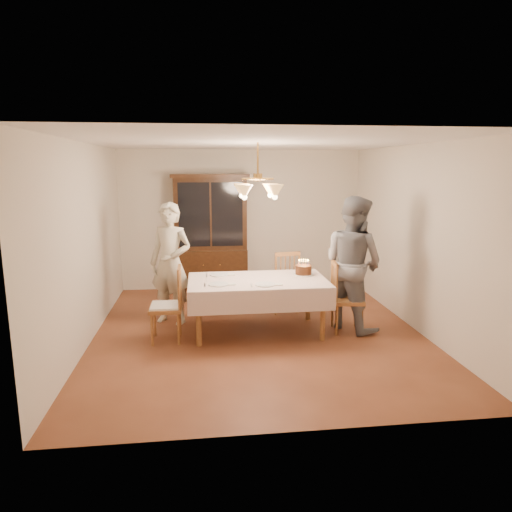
{
  "coord_description": "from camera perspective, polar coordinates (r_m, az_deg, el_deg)",
  "views": [
    {
      "loc": [
        -0.76,
        -6.06,
        2.28
      ],
      "look_at": [
        0.0,
        0.2,
        1.05
      ],
      "focal_mm": 32.0,
      "sensor_mm": 36.0,
      "label": 1
    }
  ],
  "objects": [
    {
      "name": "chair_far_side",
      "position": [
        7.3,
        3.48,
        -3.56
      ],
      "size": [
        0.49,
        0.48,
        1.0
      ],
      "color": "brown",
      "rests_on": "ground"
    },
    {
      "name": "room_shell",
      "position": [
        6.15,
        0.23,
        4.51
      ],
      "size": [
        5.0,
        5.0,
        5.0
      ],
      "color": "white",
      "rests_on": "ground"
    },
    {
      "name": "birthday_cake",
      "position": [
        6.57,
        5.95,
        -1.8
      ],
      "size": [
        0.3,
        0.3,
        0.22
      ],
      "color": "white",
      "rests_on": "dining_table"
    },
    {
      "name": "place_setting_near_left",
      "position": [
        6.03,
        -4.61,
        -3.55
      ],
      "size": [
        0.41,
        0.26,
        0.02
      ],
      "color": "white",
      "rests_on": "dining_table"
    },
    {
      "name": "chair_left_end",
      "position": [
        6.18,
        -11.13,
        -6.35
      ],
      "size": [
        0.42,
        0.44,
        1.0
      ],
      "color": "brown",
      "rests_on": "ground"
    },
    {
      "name": "china_hutch",
      "position": [
        8.41,
        -5.66,
        2.51
      ],
      "size": [
        1.38,
        0.54,
        2.16
      ],
      "color": "black",
      "rests_on": "ground"
    },
    {
      "name": "chandelier",
      "position": [
        6.11,
        0.23,
        8.2
      ],
      "size": [
        0.62,
        0.62,
        0.73
      ],
      "color": "#BF8C3F",
      "rests_on": "ground"
    },
    {
      "name": "elderly_woman",
      "position": [
        6.79,
        -10.62,
        -0.92
      ],
      "size": [
        0.77,
        0.67,
        1.79
      ],
      "primitive_type": "imported",
      "rotation": [
        0.0,
        0.0,
        -0.45
      ],
      "color": "beige",
      "rests_on": "ground"
    },
    {
      "name": "place_setting_near_right",
      "position": [
        6.0,
        1.26,
        -3.58
      ],
      "size": [
        0.42,
        0.27,
        0.02
      ],
      "color": "white",
      "rests_on": "dining_table"
    },
    {
      "name": "dining_table",
      "position": [
        6.31,
        0.22,
        -3.62
      ],
      "size": [
        1.9,
        1.1,
        0.76
      ],
      "color": "brown",
      "rests_on": "ground"
    },
    {
      "name": "ground",
      "position": [
        6.52,
        0.21,
        -9.44
      ],
      "size": [
        5.0,
        5.0,
        0.0
      ],
      "primitive_type": "plane",
      "color": "brown",
      "rests_on": "ground"
    },
    {
      "name": "adult_in_grey",
      "position": [
        6.57,
        11.99,
        -0.9
      ],
      "size": [
        1.1,
        1.16,
        1.89
      ],
      "primitive_type": "imported",
      "rotation": [
        0.0,
        0.0,
        2.14
      ],
      "color": "slate",
      "rests_on": "ground"
    },
    {
      "name": "chair_right_end",
      "position": [
        6.54,
        11.21,
        -5.49
      ],
      "size": [
        0.47,
        0.49,
        1.0
      ],
      "color": "brown",
      "rests_on": "ground"
    },
    {
      "name": "place_setting_far_left",
      "position": [
        6.56,
        -4.54,
        -2.33
      ],
      "size": [
        0.41,
        0.27,
        0.02
      ],
      "color": "white",
      "rests_on": "dining_table"
    }
  ]
}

